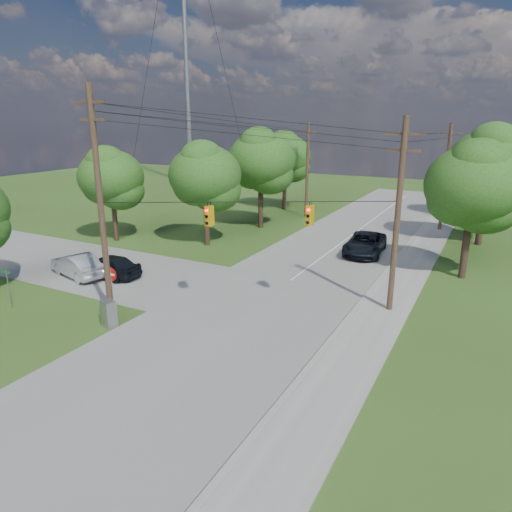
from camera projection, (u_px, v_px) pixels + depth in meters
The scene contains 24 objects.
ground at pixel (173, 334), 22.81m from camera, with size 140.00×140.00×0.00m, color #344F1A.
main_road at pixel (255, 306), 26.14m from camera, with size 10.00×100.00×0.03m, color gray.
cross_road at pixel (6, 249), 37.76m from camera, with size 48.00×9.00×0.03m, color gray.
sidewalk_east at pixel (372, 330), 23.11m from camera, with size 2.60×100.00×0.12m, color #ACA8A1.
pole_sw at pixel (100, 202), 23.43m from camera, with size 2.00×0.32×12.00m.
pole_ne at pixel (398, 215), 24.01m from camera, with size 2.00×0.32×10.50m.
pole_north_e at pixel (446, 177), 42.72m from camera, with size 2.00×0.32×10.00m.
pole_north_w at pixel (307, 170), 48.97m from camera, with size 2.00×0.32×10.00m.
power_lines at pixel (296, 138), 29.28m from camera, with size 13.93×29.62×4.93m.
traffic_signals at pixel (260, 215), 23.83m from camera, with size 4.91×3.27×1.05m.
radio_mast at pixel (185, 36), 69.65m from camera, with size 0.70×0.70×45.00m, color gray.
tree_w_near at pixel (205, 175), 37.39m from camera, with size 6.00×6.00×8.40m.
tree_w_mid at pixel (261, 160), 43.53m from camera, with size 6.40×6.40×9.22m.
tree_w_far at pixel (285, 156), 52.98m from camera, with size 6.00×6.00×8.73m.
tree_e_near at pixel (474, 185), 29.16m from camera, with size 6.20×6.20×8.81m.
tree_e_mid at pixel (490, 163), 37.21m from camera, with size 6.60×6.60×9.64m.
tree_e_far at pixel (482, 163), 48.09m from camera, with size 5.80×5.80×8.32m.
tree_cross_n at pixel (111, 177), 38.97m from camera, with size 5.60×5.60×7.91m.
car_cross_dark at pixel (108, 266), 30.77m from camera, with size 1.86×4.63×1.58m, color black.
car_cross_silver at pixel (78, 265), 30.91m from camera, with size 1.68×4.83×1.59m, color #ACAEB3.
car_main_north at pixel (365, 244), 36.17m from camera, with size 2.74×5.95×1.65m, color black.
control_cabinet at pixel (109, 313), 23.51m from camera, with size 0.78×0.56×1.40m, color gray.
do_not_enter_sign at pixel (111, 279), 25.38m from camera, with size 0.82×0.09×2.47m.
street_name_sign at pixel (8, 283), 25.57m from camera, with size 0.68×0.07×2.26m.
Camera 1 is at (13.38, -16.37, 10.28)m, focal length 32.00 mm.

